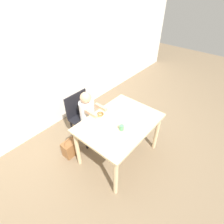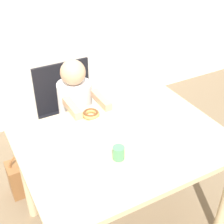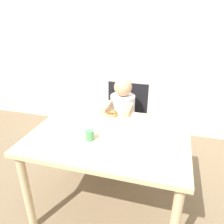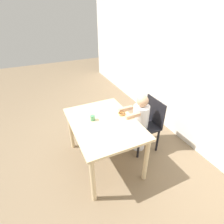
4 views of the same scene
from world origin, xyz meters
TOP-DOWN VIEW (x-y plane):
  - ground_plane at (0.00, 0.00)m, footprint 12.00×12.00m
  - wall_back at (0.00, 1.51)m, footprint 8.00×0.05m
  - dining_table at (0.00, 0.00)m, footprint 1.18×0.86m
  - chair at (-0.05, 0.76)m, footprint 0.45×0.43m
  - child_figure at (-0.05, 0.63)m, footprint 0.26×0.46m
  - donut at (-0.07, 0.31)m, footprint 0.11×0.11m
  - napkin at (-0.12, 0.15)m, footprint 0.24×0.24m
  - handbag at (-0.50, 0.62)m, footprint 0.25×0.17m
  - cup at (-0.11, -0.12)m, footprint 0.06×0.06m
  - plate at (0.29, -0.13)m, footprint 0.19×0.19m

SIDE VIEW (x-z plane):
  - ground_plane at x=0.00m, z-range 0.00..0.00m
  - handbag at x=-0.50m, z-range -0.04..0.33m
  - chair at x=-0.05m, z-range 0.03..0.90m
  - child_figure at x=-0.05m, z-range 0.00..1.00m
  - dining_table at x=0.00m, z-range 0.27..1.02m
  - napkin at x=-0.12m, z-range 0.74..0.75m
  - plate at x=0.29m, z-range 0.74..0.75m
  - donut at x=-0.07m, z-range 0.75..0.78m
  - cup at x=-0.11m, z-range 0.74..0.82m
  - wall_back at x=0.00m, z-range 0.00..2.50m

